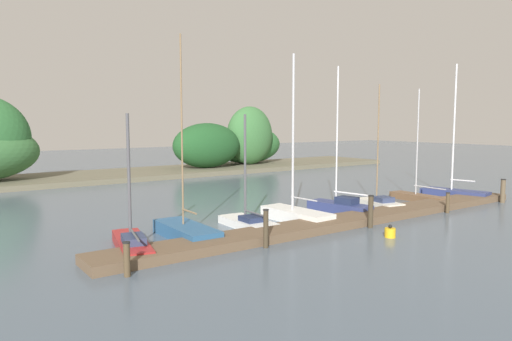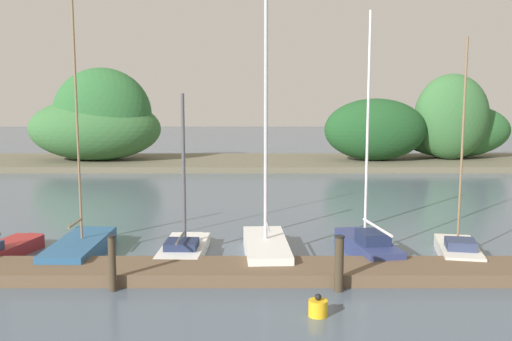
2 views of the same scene
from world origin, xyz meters
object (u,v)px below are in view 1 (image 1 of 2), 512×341
sailboat_2 (247,221)px  channel_buoy_0 (390,232)px  mooring_piling_0 (127,259)px  mooring_piling_4 (503,191)px  sailboat_0 (131,242)px  mooring_piling_1 (266,228)px  mooring_piling_3 (448,203)px  sailboat_1 (184,230)px  sailboat_4 (338,206)px  sailboat_7 (453,192)px  sailboat_3 (294,213)px  sailboat_5 (378,203)px  sailboat_6 (417,196)px  mooring_piling_2 (371,211)px

sailboat_2 → channel_buoy_0: 6.16m
mooring_piling_0 → mooring_piling_4: bearing=0.2°
sailboat_0 → mooring_piling_1: 4.96m
mooring_piling_1 → mooring_piling_3: (11.69, -0.05, -0.19)m
sailboat_2 → mooring_piling_4: 16.11m
sailboat_1 → sailboat_4: 8.86m
sailboat_0 → mooring_piling_0: (-1.21, -2.79, 0.22)m
sailboat_1 → mooring_piling_4: sailboat_1 is taller
sailboat_1 → sailboat_7: size_ratio=0.99×
mooring_piling_1 → mooring_piling_3: bearing=-0.2°
sailboat_1 → sailboat_4: (8.86, 0.07, 0.07)m
sailboat_2 → mooring_piling_3: sailboat_2 is taller
sailboat_3 → sailboat_5: (5.89, -0.12, -0.09)m
sailboat_7 → mooring_piling_1: (-16.37, -2.53, 0.34)m
sailboat_3 → channel_buoy_0: bearing=-169.9°
sailboat_3 → channel_buoy_0: 4.86m
sailboat_7 → mooring_piling_4: 2.78m
sailboat_5 → channel_buoy_0: size_ratio=12.65×
sailboat_3 → sailboat_1: bearing=85.9°
sailboat_1 → sailboat_3: bearing=-89.6°
sailboat_0 → sailboat_3: (8.17, 0.46, 0.08)m
sailboat_5 → mooring_piling_0: 15.58m
sailboat_4 → mooring_piling_3: sailboat_4 is taller
sailboat_6 → mooring_piling_4: size_ratio=4.77×
mooring_piling_0 → mooring_piling_3: size_ratio=1.01×
sailboat_0 → mooring_piling_4: bearing=-84.1°
sailboat_7 → mooring_piling_4: sailboat_7 is taller
sailboat_2 → mooring_piling_4: (15.74, -3.41, 0.41)m
sailboat_1 → sailboat_5: size_ratio=1.22×
sailboat_1 → sailboat_0: bearing=104.1°
mooring_piling_4 → channel_buoy_0: mooring_piling_4 is taller
sailboat_2 → sailboat_5: bearing=-90.4°
sailboat_1 → sailboat_3: size_ratio=1.04×
sailboat_1 → channel_buoy_0: size_ratio=15.37×
sailboat_5 → channel_buoy_0: sailboat_5 is taller
mooring_piling_2 → sailboat_5: bearing=36.1°
mooring_piling_1 → mooring_piling_2: bearing=-0.3°
sailboat_6 → mooring_piling_3: size_ratio=6.18×
mooring_piling_4 → mooring_piling_2: bearing=179.6°
sailboat_0 → sailboat_2: sailboat_2 is taller
sailboat_2 → sailboat_6: 12.25m
sailboat_0 → mooring_piling_1: (4.20, -2.60, 0.41)m
sailboat_4 → sailboat_7: 9.29m
mooring_piling_1 → sailboat_7: bearing=8.8°
mooring_piling_1 → mooring_piling_2: size_ratio=1.00×
sailboat_5 → mooring_piling_0: bearing=112.4°
sailboat_5 → mooring_piling_1: sailboat_5 is taller
sailboat_5 → channel_buoy_0: 6.64m
sailboat_3 → sailboat_7: (12.41, -0.53, -0.01)m
sailboat_3 → sailboat_7: size_ratio=0.96×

